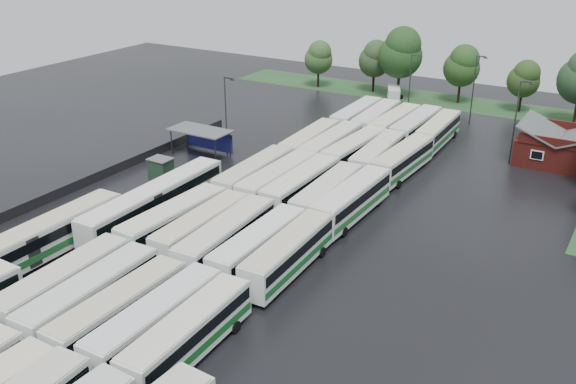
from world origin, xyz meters
The scene contains 46 objects.
ground centered at (0.00, 0.00, 0.00)m, with size 160.00×160.00×0.00m, color black.
brick_building centered at (24.00, 42.77, 1.87)m, with size 10.07×8.60×5.39m.
wash_shed centered at (-17.20, 22.02, 2.99)m, with size 8.20×4.20×3.58m.
utility_hut centered at (-16.20, 12.60, 1.32)m, with size 2.70×2.20×2.62m.
grass_strip_north centered at (2.00, 64.80, 0.01)m, with size 80.00×10.00×0.01m, color #214721.
west_fence centered at (-22.20, 8.00, 0.60)m, with size 0.10×50.00×1.20m, color #2D2D30.
bus_r1c0 centered at (-4.46, -12.33, 1.97)m, with size 3.18×12.97×3.58m.
bus_r1c1 centered at (-1.24, -12.59, 2.01)m, with size 3.17×13.20×3.65m.
bus_r1c2 centered at (1.97, -12.73, 1.93)m, with size 2.78×12.63×3.51m.
bus_r1c3 centered at (5.32, -12.40, 1.96)m, with size 2.73×12.80×3.56m.
bus_r1c4 centered at (8.33, -12.40, 1.93)m, with size 3.07×12.68×3.51m.
bus_r2c0 centered at (-4.45, 1.16, 2.01)m, with size 3.38×13.23×3.65m.
bus_r2c1 centered at (-1.22, 1.45, 1.93)m, with size 2.87×12.63×3.50m.
bus_r2c2 centered at (1.98, 0.95, 2.03)m, with size 3.42×13.40×3.70m.
bus_r2c3 centered at (5.38, 1.19, 1.95)m, with size 2.79×12.73×3.54m.
bus_r2c4 centered at (8.39, 1.37, 1.95)m, with size 3.16×12.84×3.55m.
bus_r3c0 centered at (-4.32, 15.11, 2.01)m, with size 3.06×13.19×3.66m.
bus_r3c1 centered at (-1.07, 15.05, 2.04)m, with size 2.97×13.34×3.71m.
bus_r3c2 centered at (1.82, 15.09, 2.01)m, with size 2.82×13.14×3.66m.
bus_r3c3 centered at (5.37, 14.57, 1.97)m, with size 3.20×12.94×3.58m.
bus_r3c4 centered at (8.27, 14.51, 2.04)m, with size 3.03×13.33×3.70m.
bus_r4c0 centered at (-4.47, 28.49, 1.98)m, with size 3.29×13.03×3.60m.
bus_r4c1 centered at (-1.38, 28.58, 2.01)m, with size 2.86×13.16×3.66m.
bus_r4c2 centered at (1.88, 28.56, 1.98)m, with size 3.36×13.08×3.61m.
bus_r4c3 centered at (5.16, 28.47, 1.96)m, with size 3.27×12.90×3.56m.
bus_r4c4 centered at (8.34, 28.64, 1.96)m, with size 3.28×12.94×3.57m.
bus_r5c0 centered at (-4.31, 42.29, 1.99)m, with size 3.04×13.06×3.62m.
bus_r5c1 centered at (-1.13, 42.11, 2.00)m, with size 3.33×13.15×3.63m.
bus_r5c2 centered at (1.90, 41.82, 1.97)m, with size 3.06×12.94×3.58m.
bus_r5c3 centered at (5.08, 41.83, 2.02)m, with size 2.94×13.25×3.68m.
bus_r5c4 centered at (8.25, 41.96, 1.94)m, with size 3.03×12.73×3.52m.
artic_bus_west_b centered at (-9.25, 3.82, 2.03)m, with size 3.08×19.81×3.67m.
artic_bus_west_c centered at (-12.29, -9.09, 2.04)m, with size 2.91×19.84×3.68m.
minibus centered at (-5.81, 60.28, 1.32)m, with size 4.03×5.78×2.37m.
tree_north_0 centered at (-21.41, 62.15, 5.56)m, with size 5.22×5.22×8.64m.
tree_north_1 centered at (-11.20, 64.17, 6.03)m, with size 5.66×5.66×9.38m.
tree_north_2 centered at (-5.70, 62.33, 7.98)m, with size 7.49×7.49×12.40m.
tree_north_3 centered at (4.34, 64.59, 6.42)m, with size 6.03×6.03×9.98m.
tree_north_4 centered at (14.48, 64.42, 5.49)m, with size 5.16×5.16×8.54m.
lamp_post_ne centered at (18.79, 39.66, 6.27)m, with size 1.66×0.32×10.80m.
lamp_post_nw centered at (-14.41, 23.86, 6.07)m, with size 1.61×0.31×10.46m.
lamp_post_back_w centered at (-0.92, 54.86, 5.45)m, with size 1.45×0.28×9.39m.
lamp_post_back_e centered at (9.53, 53.53, 6.11)m, with size 1.62×0.32×10.53m.
puddle_0 centered at (-1.46, -17.69, 0.00)m, with size 5.24×5.24×0.01m, color black.
puddle_2 centered at (-6.99, 3.77, 0.00)m, with size 6.83×6.83×0.01m, color black.
puddle_3 centered at (4.67, -2.63, 0.00)m, with size 2.87×2.87×0.01m, color black.
Camera 1 is at (33.85, -41.23, 29.31)m, focal length 40.00 mm.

